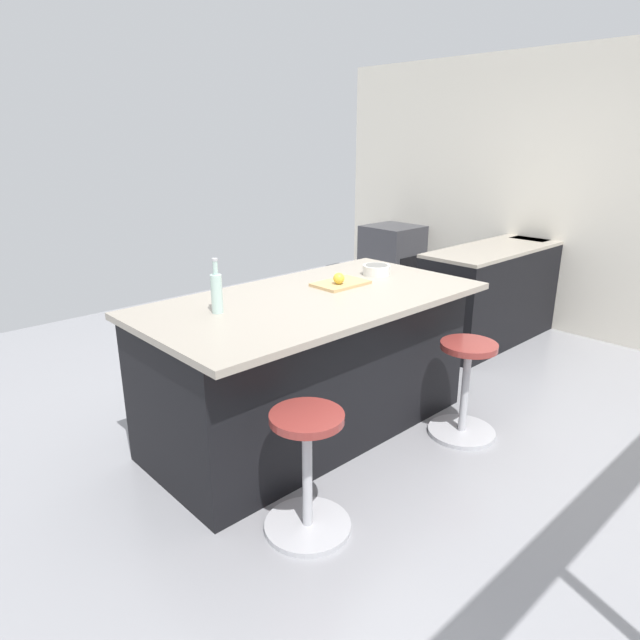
{
  "coord_description": "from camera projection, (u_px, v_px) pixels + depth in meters",
  "views": [
    {
      "loc": [
        2.64,
        2.33,
        1.89
      ],
      "look_at": [
        0.4,
        -0.07,
        0.8
      ],
      "focal_mm": 31.21,
      "sensor_mm": 36.0,
      "label": 1
    }
  ],
  "objects": [
    {
      "name": "stool_middle",
      "position": [
        307.0,
        476.0,
        2.72
      ],
      "size": [
        0.44,
        0.44,
        0.65
      ],
      "color": "#B7B7BC",
      "rests_on": "ground_plane"
    },
    {
      "name": "cutting_board",
      "position": [
        341.0,
        284.0,
        3.71
      ],
      "size": [
        0.36,
        0.24,
        0.02
      ],
      "primitive_type": "cube",
      "color": "tan",
      "rests_on": "kitchen_island"
    },
    {
      "name": "apple_yellow",
      "position": [
        339.0,
        278.0,
        3.65
      ],
      "size": [
        0.08,
        0.08,
        0.08
      ],
      "primitive_type": "sphere",
      "color": "gold",
      "rests_on": "cutting_board"
    },
    {
      "name": "oven_range",
      "position": [
        392.0,
        262.0,
        6.73
      ],
      "size": [
        0.6,
        0.61,
        0.88
      ],
      "color": "#38383D",
      "rests_on": "ground_plane"
    },
    {
      "name": "kitchen_island",
      "position": [
        310.0,
        364.0,
        3.63
      ],
      "size": [
        2.18,
        1.13,
        0.94
      ],
      "color": "black",
      "rests_on": "ground_plane"
    },
    {
      "name": "interior_partition_left",
      "position": [
        572.0,
        195.0,
        5.35
      ],
      "size": [
        0.12,
        5.62,
        2.69
      ],
      "color": "silver",
      "rests_on": "ground_plane"
    },
    {
      "name": "stool_by_window",
      "position": [
        465.0,
        392.0,
        3.61
      ],
      "size": [
        0.44,
        0.44,
        0.65
      ],
      "color": "#B7B7BC",
      "rests_on": "ground_plane"
    },
    {
      "name": "sink_cabinet",
      "position": [
        516.0,
        285.0,
        5.61
      ],
      "size": [
        2.52,
        0.6,
        1.19
      ],
      "color": "black",
      "rests_on": "ground_plane"
    },
    {
      "name": "ground_plane",
      "position": [
        368.0,
        418.0,
        3.92
      ],
      "size": [
        7.44,
        7.44,
        0.0
      ],
      "primitive_type": "plane",
      "color": "gray"
    },
    {
      "name": "water_bottle",
      "position": [
        217.0,
        292.0,
        3.09
      ],
      "size": [
        0.06,
        0.06,
        0.31
      ],
      "color": "silver",
      "rests_on": "kitchen_island"
    },
    {
      "name": "fruit_bowl",
      "position": [
        376.0,
        269.0,
        3.98
      ],
      "size": [
        0.2,
        0.2,
        0.07
      ],
      "color": "silver",
      "rests_on": "kitchen_island"
    }
  ]
}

